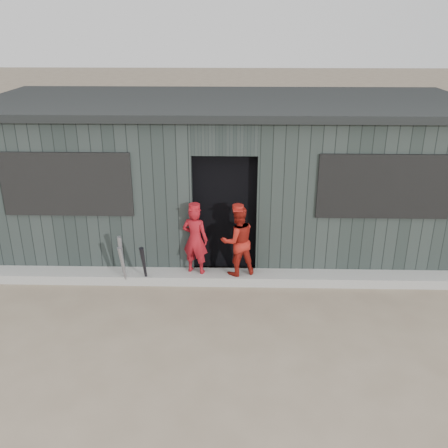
{
  "coord_description": "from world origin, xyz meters",
  "views": [
    {
      "loc": [
        0.17,
        -5.18,
        3.87
      ],
      "look_at": [
        0.0,
        1.8,
        1.0
      ],
      "focal_mm": 40.0,
      "sensor_mm": 36.0,
      "label": 1
    }
  ],
  "objects_px": {
    "player_red_right": "(238,241)",
    "dugout": "(226,174)",
    "player_red_left": "(195,239)",
    "bat_left": "(122,259)",
    "player_grey_back": "(253,232)",
    "bat_mid": "(123,266)",
    "bat_right": "(144,266)"
  },
  "relations": [
    {
      "from": "player_grey_back",
      "to": "bat_right",
      "type": "bearing_deg",
      "value": 29.73
    },
    {
      "from": "bat_left",
      "to": "player_red_left",
      "type": "bearing_deg",
      "value": 5.86
    },
    {
      "from": "bat_right",
      "to": "player_red_right",
      "type": "bearing_deg",
      "value": 7.86
    },
    {
      "from": "bat_left",
      "to": "player_grey_back",
      "type": "height_order",
      "value": "player_grey_back"
    },
    {
      "from": "bat_mid",
      "to": "dugout",
      "type": "height_order",
      "value": "dugout"
    },
    {
      "from": "bat_left",
      "to": "bat_right",
      "type": "height_order",
      "value": "bat_left"
    },
    {
      "from": "bat_mid",
      "to": "player_grey_back",
      "type": "xyz_separation_m",
      "value": [
        2.0,
        0.82,
        0.25
      ]
    },
    {
      "from": "player_red_left",
      "to": "player_red_right",
      "type": "distance_m",
      "value": 0.66
    },
    {
      "from": "bat_mid",
      "to": "player_grey_back",
      "type": "relative_size",
      "value": 0.59
    },
    {
      "from": "player_red_left",
      "to": "dugout",
      "type": "relative_size",
      "value": 0.13
    },
    {
      "from": "player_grey_back",
      "to": "dugout",
      "type": "bearing_deg",
      "value": -62.48
    },
    {
      "from": "player_red_right",
      "to": "player_grey_back",
      "type": "distance_m",
      "value": 0.66
    },
    {
      "from": "player_red_right",
      "to": "bat_right",
      "type": "bearing_deg",
      "value": -12.02
    },
    {
      "from": "dugout",
      "to": "player_grey_back",
      "type": "bearing_deg",
      "value": -66.72
    },
    {
      "from": "player_red_right",
      "to": "dugout",
      "type": "bearing_deg",
      "value": -102.71
    },
    {
      "from": "dugout",
      "to": "bat_left",
      "type": "bearing_deg",
      "value": -132.15
    },
    {
      "from": "dugout",
      "to": "player_red_right",
      "type": "bearing_deg",
      "value": -82.82
    },
    {
      "from": "player_red_right",
      "to": "player_red_left",
      "type": "bearing_deg",
      "value": -22.86
    },
    {
      "from": "bat_left",
      "to": "bat_mid",
      "type": "distance_m",
      "value": 0.16
    },
    {
      "from": "bat_mid",
      "to": "player_red_right",
      "type": "bearing_deg",
      "value": 7.16
    },
    {
      "from": "bat_left",
      "to": "player_red_right",
      "type": "distance_m",
      "value": 1.83
    },
    {
      "from": "player_red_left",
      "to": "player_grey_back",
      "type": "height_order",
      "value": "player_red_left"
    },
    {
      "from": "bat_mid",
      "to": "player_red_right",
      "type": "relative_size",
      "value": 0.64
    },
    {
      "from": "bat_left",
      "to": "player_red_right",
      "type": "bearing_deg",
      "value": 2.64
    },
    {
      "from": "bat_right",
      "to": "player_red_right",
      "type": "height_order",
      "value": "player_red_right"
    },
    {
      "from": "player_grey_back",
      "to": "dugout",
      "type": "xyz_separation_m",
      "value": [
        -0.46,
        1.07,
        0.68
      ]
    },
    {
      "from": "player_grey_back",
      "to": "player_red_left",
      "type": "bearing_deg",
      "value": 36.33
    },
    {
      "from": "bat_mid",
      "to": "player_grey_back",
      "type": "bearing_deg",
      "value": 22.37
    },
    {
      "from": "player_red_left",
      "to": "dugout",
      "type": "height_order",
      "value": "dugout"
    },
    {
      "from": "player_red_left",
      "to": "player_grey_back",
      "type": "bearing_deg",
      "value": -130.62
    },
    {
      "from": "player_red_right",
      "to": "dugout",
      "type": "height_order",
      "value": "dugout"
    },
    {
      "from": "bat_mid",
      "to": "player_red_right",
      "type": "height_order",
      "value": "player_red_right"
    }
  ]
}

